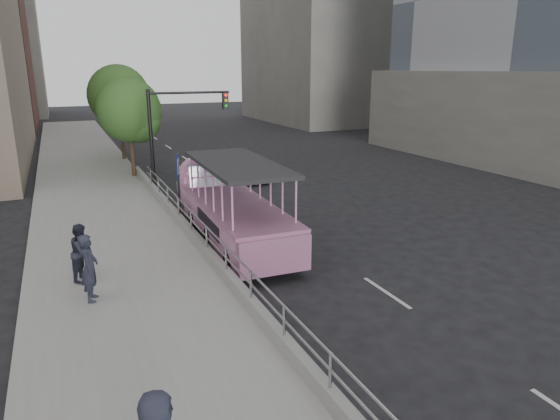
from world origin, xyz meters
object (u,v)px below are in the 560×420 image
object	(u,v)px
street_tree_far	(121,98)
car	(248,169)
pedestrian_near	(89,268)
street_tree_near	(131,113)
duck_boat	(228,208)
pedestrian_mid	(82,252)
parking_sign	(179,183)
traffic_signal	(174,124)

from	to	relation	value
street_tree_far	car	bearing A→B (deg)	-55.82
pedestrian_near	street_tree_near	bearing A→B (deg)	-1.02
duck_boat	car	xyz separation A→B (m)	(4.15, 9.08, -0.50)
pedestrian_mid	street_tree_near	bearing A→B (deg)	15.68
duck_boat	street_tree_far	size ratio (longest dim) A/B	1.46
parking_sign	traffic_signal	size ratio (longest dim) A/B	0.58
pedestrian_mid	parking_sign	distance (m)	5.97
traffic_signal	street_tree_far	bearing A→B (deg)	98.43
street_tree_far	duck_boat	bearing A→B (deg)	-84.99
traffic_signal	street_tree_near	world-z (taller)	street_tree_near
traffic_signal	car	bearing A→B (deg)	13.93
pedestrian_near	street_tree_near	size ratio (longest dim) A/B	0.32
parking_sign	traffic_signal	distance (m)	6.55
car	parking_sign	bearing A→B (deg)	-129.75
pedestrian_mid	street_tree_far	world-z (taller)	street_tree_far
pedestrian_near	traffic_signal	world-z (taller)	traffic_signal
car	street_tree_near	distance (m)	7.09
parking_sign	pedestrian_mid	bearing A→B (deg)	-130.30
duck_boat	parking_sign	size ratio (longest dim) A/B	3.12
pedestrian_near	car	bearing A→B (deg)	-23.65
pedestrian_mid	parking_sign	size ratio (longest dim) A/B	0.56
traffic_signal	street_tree_near	size ratio (longest dim) A/B	0.91
duck_boat	traffic_signal	bearing A→B (deg)	90.94
duck_boat	street_tree_near	xyz separation A→B (m)	(-1.73, 11.45, 2.67)
pedestrian_mid	street_tree_far	size ratio (longest dim) A/B	0.26
parking_sign	street_tree_near	xyz separation A→B (m)	(-0.30, 9.64, 1.96)
pedestrian_mid	parking_sign	bearing A→B (deg)	-10.63
duck_boat	pedestrian_mid	distance (m)	5.91
car	street_tree_far	world-z (taller)	street_tree_far
street_tree_far	traffic_signal	bearing A→B (deg)	-81.57
duck_boat	street_tree_far	world-z (taller)	street_tree_far
car	pedestrian_near	xyz separation A→B (m)	(-9.31, -13.31, 0.56)
street_tree_far	pedestrian_near	bearing A→B (deg)	-99.50
duck_boat	pedestrian_near	distance (m)	6.67
street_tree_far	street_tree_near	bearing A→B (deg)	-91.91
pedestrian_near	street_tree_far	xyz separation A→B (m)	(3.63, 21.68, 3.10)
car	traffic_signal	xyz separation A→B (m)	(-4.28, -1.06, 2.85)
traffic_signal	pedestrian_mid	bearing A→B (deg)	-115.53
parking_sign	street_tree_near	distance (m)	9.84
street_tree_near	pedestrian_near	bearing A→B (deg)	-102.33
duck_boat	street_tree_near	size ratio (longest dim) A/B	1.64
street_tree_near	street_tree_far	world-z (taller)	street_tree_far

